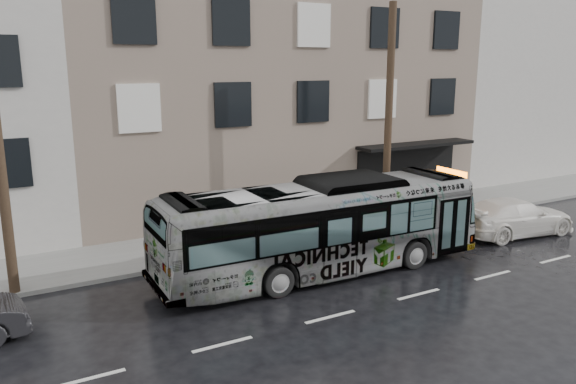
# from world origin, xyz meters

# --- Properties ---
(ground) EXTENTS (120.00, 120.00, 0.00)m
(ground) POSITION_xyz_m (0.00, 0.00, 0.00)
(ground) COLOR black
(ground) RESTS_ON ground
(sidewalk) EXTENTS (90.00, 3.60, 0.15)m
(sidewalk) POSITION_xyz_m (0.00, 4.90, 0.07)
(sidewalk) COLOR gray
(sidewalk) RESTS_ON ground
(building_taupe) EXTENTS (20.00, 12.00, 11.00)m
(building_taupe) POSITION_xyz_m (5.00, 12.70, 5.50)
(building_taupe) COLOR #796B5D
(building_taupe) RESTS_ON ground
(building_filler) EXTENTS (18.00, 12.00, 12.00)m
(building_filler) POSITION_xyz_m (24.00, 12.70, 6.00)
(building_filler) COLOR beige
(building_filler) RESTS_ON ground
(utility_pole_front) EXTENTS (0.30, 0.30, 9.00)m
(utility_pole_front) POSITION_xyz_m (6.50, 3.30, 4.65)
(utility_pole_front) COLOR #3D2E1E
(utility_pole_front) RESTS_ON sidewalk
(sign_post) EXTENTS (0.06, 0.06, 2.40)m
(sign_post) POSITION_xyz_m (7.60, 3.30, 1.35)
(sign_post) COLOR slate
(sign_post) RESTS_ON sidewalk
(bus) EXTENTS (11.35, 2.91, 3.14)m
(bus) POSITION_xyz_m (1.60, 0.51, 1.57)
(bus) COLOR #B2B2B2
(bus) RESTS_ON ground
(white_sedan) EXTENTS (5.37, 2.64, 1.50)m
(white_sedan) POSITION_xyz_m (10.76, 0.28, 0.75)
(white_sedan) COLOR white
(white_sedan) RESTS_ON ground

